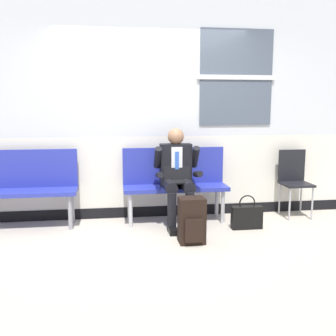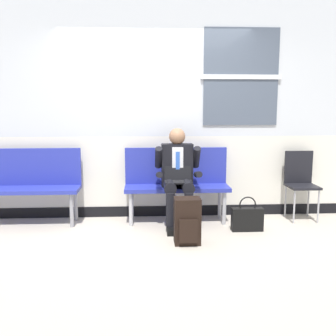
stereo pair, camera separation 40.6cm
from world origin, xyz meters
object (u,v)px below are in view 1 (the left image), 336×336
(bench_with_person, at_px, (175,179))
(folding_chair, at_px, (294,177))
(person_seated, at_px, (177,174))
(handbag, at_px, (247,217))
(bench_empty, at_px, (23,183))
(backpack, at_px, (192,221))

(bench_with_person, xyz_separation_m, folding_chair, (1.67, -0.00, -0.01))
(person_seated, xyz_separation_m, handbag, (0.83, -0.30, -0.50))
(bench_empty, bearing_deg, backpack, -24.77)
(bench_empty, distance_m, handbag, 2.82)
(bench_with_person, relative_size, handbag, 3.16)
(person_seated, distance_m, handbag, 1.01)
(person_seated, relative_size, backpack, 2.39)
(bench_with_person, height_order, folding_chair, bench_with_person)
(backpack, xyz_separation_m, folding_chair, (1.62, 0.91, 0.29))
(bench_with_person, height_order, backpack, bench_with_person)
(person_seated, relative_size, folding_chair, 1.35)
(person_seated, bearing_deg, folding_chair, 7.00)
(bench_empty, height_order, folding_chair, bench_empty)
(bench_with_person, distance_m, backpack, 0.96)
(bench_empty, bearing_deg, handbag, -10.41)
(backpack, bearing_deg, bench_empty, 155.23)
(backpack, xyz_separation_m, handbag, (0.78, 0.40, -0.10))
(bench_empty, xyz_separation_m, handbag, (2.74, -0.50, -0.40))
(handbag, xyz_separation_m, folding_chair, (0.84, 0.50, 0.39))
(person_seated, xyz_separation_m, backpack, (0.05, -0.70, -0.40))
(bench_with_person, relative_size, folding_chair, 1.49)
(bench_empty, distance_m, folding_chair, 3.58)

